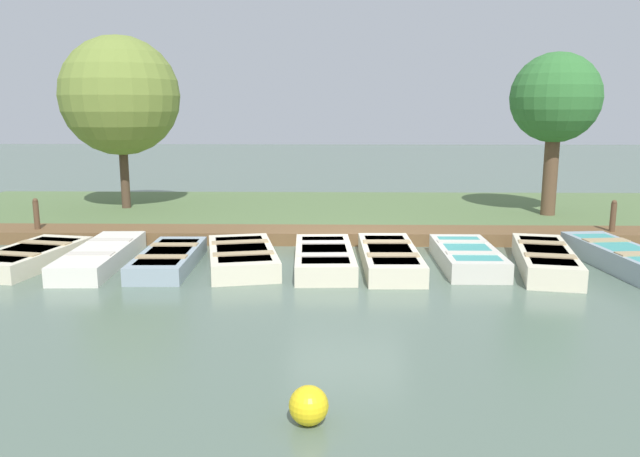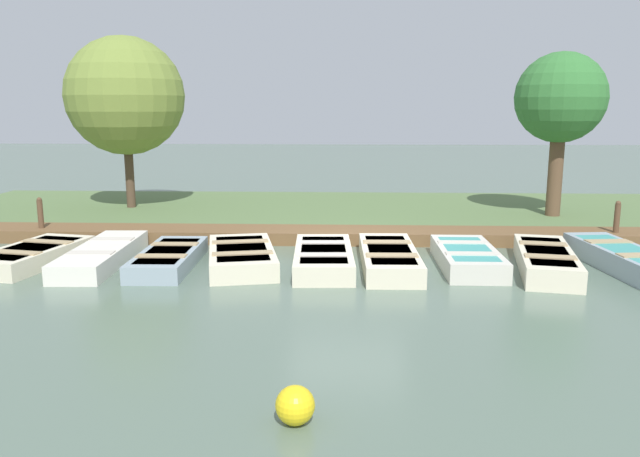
{
  "view_description": "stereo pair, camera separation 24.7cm",
  "coord_description": "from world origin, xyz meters",
  "px_view_note": "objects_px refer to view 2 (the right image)",
  "views": [
    {
      "loc": [
        12.8,
        -0.31,
        3.11
      ],
      "look_at": [
        0.23,
        -0.58,
        0.65
      ],
      "focal_mm": 35.0,
      "sensor_mm": 36.0,
      "label": 1
    },
    {
      "loc": [
        12.79,
        -0.07,
        3.11
      ],
      "look_at": [
        0.23,
        -0.58,
        0.65
      ],
      "focal_mm": 35.0,
      "sensor_mm": 36.0,
      "label": 2
    }
  ],
  "objects_px": {
    "rowboat_0": "(32,255)",
    "buoy": "(295,405)",
    "rowboat_8": "(624,258)",
    "rowboat_6": "(467,257)",
    "mooring_post_near": "(41,219)",
    "park_tree_left": "(561,100)",
    "rowboat_1": "(102,255)",
    "rowboat_2": "(169,258)",
    "park_tree_far_left": "(125,96)",
    "mooring_post_far": "(617,223)",
    "rowboat_4": "(323,257)",
    "rowboat_7": "(546,260)",
    "rowboat_3": "(242,256)",
    "rowboat_5": "(389,258)"
  },
  "relations": [
    {
      "from": "mooring_post_near",
      "to": "buoy",
      "type": "bearing_deg",
      "value": 38.32
    },
    {
      "from": "park_tree_left",
      "to": "rowboat_7",
      "type": "bearing_deg",
      "value": -18.98
    },
    {
      "from": "rowboat_4",
      "to": "mooring_post_far",
      "type": "relative_size",
      "value": 2.85
    },
    {
      "from": "mooring_post_near",
      "to": "mooring_post_far",
      "type": "xyz_separation_m",
      "value": [
        0.0,
        13.36,
        0.0
      ]
    },
    {
      "from": "rowboat_2",
      "to": "rowboat_7",
      "type": "bearing_deg",
      "value": 88.62
    },
    {
      "from": "rowboat_0",
      "to": "rowboat_1",
      "type": "relative_size",
      "value": 0.84
    },
    {
      "from": "rowboat_3",
      "to": "mooring_post_near",
      "type": "bearing_deg",
      "value": -125.47
    },
    {
      "from": "rowboat_1",
      "to": "rowboat_6",
      "type": "height_order",
      "value": "rowboat_6"
    },
    {
      "from": "park_tree_far_left",
      "to": "park_tree_left",
      "type": "bearing_deg",
      "value": 85.48
    },
    {
      "from": "rowboat_3",
      "to": "rowboat_7",
      "type": "height_order",
      "value": "rowboat_7"
    },
    {
      "from": "rowboat_0",
      "to": "buoy",
      "type": "xyz_separation_m",
      "value": [
        6.18,
        5.79,
        0.01
      ]
    },
    {
      "from": "rowboat_8",
      "to": "rowboat_0",
      "type": "bearing_deg",
      "value": -95.99
    },
    {
      "from": "rowboat_1",
      "to": "rowboat_2",
      "type": "distance_m",
      "value": 1.41
    },
    {
      "from": "rowboat_7",
      "to": "park_tree_far_left",
      "type": "relative_size",
      "value": 0.62
    },
    {
      "from": "rowboat_1",
      "to": "rowboat_3",
      "type": "xyz_separation_m",
      "value": [
        0.05,
        2.83,
        0.01
      ]
    },
    {
      "from": "rowboat_3",
      "to": "park_tree_left",
      "type": "distance_m",
      "value": 9.93
    },
    {
      "from": "rowboat_0",
      "to": "buoy",
      "type": "relative_size",
      "value": 7.0
    },
    {
      "from": "rowboat_3",
      "to": "mooring_post_far",
      "type": "distance_m",
      "value": 8.53
    },
    {
      "from": "rowboat_6",
      "to": "rowboat_2",
      "type": "bearing_deg",
      "value": -88.17
    },
    {
      "from": "rowboat_7",
      "to": "rowboat_8",
      "type": "xyz_separation_m",
      "value": [
        -0.17,
        1.54,
        0.01
      ]
    },
    {
      "from": "rowboat_2",
      "to": "rowboat_3",
      "type": "bearing_deg",
      "value": 93.22
    },
    {
      "from": "rowboat_4",
      "to": "rowboat_7",
      "type": "xyz_separation_m",
      "value": [
        0.09,
        4.29,
        0.02
      ]
    },
    {
      "from": "rowboat_0",
      "to": "park_tree_left",
      "type": "xyz_separation_m",
      "value": [
        -5.37,
        12.02,
        3.11
      ]
    },
    {
      "from": "rowboat_8",
      "to": "mooring_post_near",
      "type": "xyz_separation_m",
      "value": [
        -2.21,
        -12.6,
        0.3
      ]
    },
    {
      "from": "rowboat_5",
      "to": "mooring_post_far",
      "type": "xyz_separation_m",
      "value": [
        -2.25,
        5.31,
        0.32
      ]
    },
    {
      "from": "rowboat_5",
      "to": "rowboat_6",
      "type": "relative_size",
      "value": 1.17
    },
    {
      "from": "rowboat_8",
      "to": "buoy",
      "type": "relative_size",
      "value": 8.18
    },
    {
      "from": "park_tree_far_left",
      "to": "park_tree_left",
      "type": "xyz_separation_m",
      "value": [
        0.96,
        12.16,
        -0.12
      ]
    },
    {
      "from": "rowboat_6",
      "to": "mooring_post_far",
      "type": "xyz_separation_m",
      "value": [
        -2.16,
        3.77,
        0.32
      ]
    },
    {
      "from": "rowboat_8",
      "to": "rowboat_6",
      "type": "bearing_deg",
      "value": -97.44
    },
    {
      "from": "rowboat_5",
      "to": "rowboat_8",
      "type": "bearing_deg",
      "value": 89.44
    },
    {
      "from": "rowboat_6",
      "to": "mooring_post_far",
      "type": "relative_size",
      "value": 2.58
    },
    {
      "from": "rowboat_3",
      "to": "park_tree_left",
      "type": "xyz_separation_m",
      "value": [
        -5.31,
        7.79,
        3.1
      ]
    },
    {
      "from": "rowboat_1",
      "to": "rowboat_8",
      "type": "height_order",
      "value": "rowboat_8"
    },
    {
      "from": "mooring_post_near",
      "to": "rowboat_4",
      "type": "bearing_deg",
      "value": 71.33
    },
    {
      "from": "rowboat_4",
      "to": "rowboat_6",
      "type": "height_order",
      "value": "rowboat_6"
    },
    {
      "from": "rowboat_1",
      "to": "mooring_post_near",
      "type": "distance_m",
      "value": 3.2
    },
    {
      "from": "rowboat_1",
      "to": "mooring_post_near",
      "type": "bearing_deg",
      "value": -135.84
    },
    {
      "from": "rowboat_0",
      "to": "rowboat_5",
      "type": "relative_size",
      "value": 0.91
    },
    {
      "from": "rowboat_0",
      "to": "rowboat_1",
      "type": "height_order",
      "value": "rowboat_1"
    },
    {
      "from": "rowboat_7",
      "to": "rowboat_8",
      "type": "height_order",
      "value": "rowboat_8"
    },
    {
      "from": "rowboat_7",
      "to": "park_tree_left",
      "type": "bearing_deg",
      "value": 171.92
    },
    {
      "from": "rowboat_1",
      "to": "rowboat_4",
      "type": "distance_m",
      "value": 4.46
    },
    {
      "from": "mooring_post_far",
      "to": "rowboat_5",
      "type": "bearing_deg",
      "value": -67.02
    },
    {
      "from": "rowboat_2",
      "to": "rowboat_3",
      "type": "xyz_separation_m",
      "value": [
        -0.11,
        1.43,
        0.02
      ]
    },
    {
      "from": "rowboat_4",
      "to": "rowboat_7",
      "type": "bearing_deg",
      "value": 86.28
    },
    {
      "from": "rowboat_7",
      "to": "rowboat_8",
      "type": "relative_size",
      "value": 0.98
    },
    {
      "from": "park_tree_left",
      "to": "rowboat_3",
      "type": "bearing_deg",
      "value": -55.71
    },
    {
      "from": "rowboat_8",
      "to": "mooring_post_far",
      "type": "xyz_separation_m",
      "value": [
        -2.21,
        0.76,
        0.3
      ]
    },
    {
      "from": "rowboat_0",
      "to": "mooring_post_near",
      "type": "relative_size",
      "value": 2.73
    }
  ]
}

